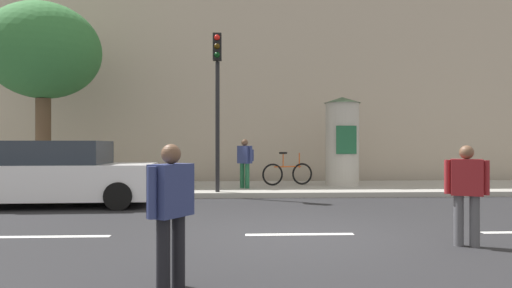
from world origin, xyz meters
The scene contains 12 objects.
ground_plane centered at (0.00, 0.00, 0.00)m, with size 80.00×80.00×0.00m, color #232326.
sidewalk_curb centered at (0.00, 7.00, 0.07)m, with size 36.00×4.00×0.15m, color #9E9B93.
lane_markings centered at (0.00, 0.00, 0.00)m, with size 25.80×0.16×0.01m.
building_backdrop centered at (0.00, 12.00, 5.48)m, with size 36.00×5.00×10.95m, color #B7A893.
traffic_light centered at (-1.57, 5.24, 3.13)m, with size 0.24×0.45×4.44m.
poster_column centered at (2.45, 7.25, 1.62)m, with size 1.20×1.20×2.90m.
street_tree centered at (-6.94, 6.60, 4.31)m, with size 3.43×3.43×5.66m.
pedestrian_with_backpack centered at (-1.72, -2.77, 0.88)m, with size 0.45×0.55×1.50m.
pedestrian_with_bag centered at (2.32, -0.97, 0.86)m, with size 0.56×0.39×1.48m.
pedestrian_near_pole centered at (-0.76, 6.37, 1.04)m, with size 0.52×0.52×1.51m.
bicycle_leaning centered at (0.65, 7.31, 0.54)m, with size 1.72×0.54×1.09m.
parked_car_silver centered at (-5.29, 3.77, 0.76)m, with size 4.31×2.13×1.58m.
Camera 1 is at (-1.06, -7.40, 1.50)m, focal length 31.53 mm.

